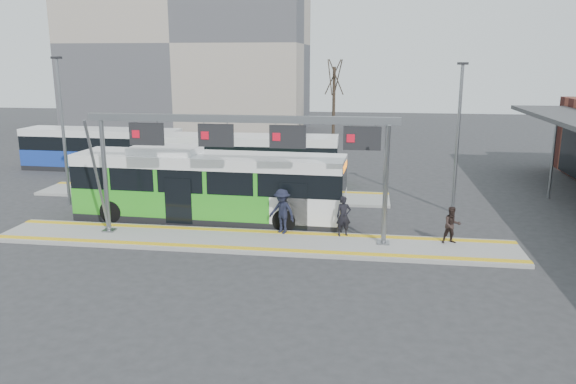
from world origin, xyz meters
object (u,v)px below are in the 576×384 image
(gantry, at_px, (243,141))
(hero_bus, at_px, (209,187))
(passenger_c, at_px, (282,211))
(passenger_b, at_px, (452,225))
(passenger_a, at_px, (344,216))

(gantry, bearing_deg, hero_bus, 129.47)
(gantry, distance_m, passenger_c, 3.60)
(passenger_b, xyz_separation_m, passenger_c, (-7.14, 0.37, 0.21))
(hero_bus, relative_size, passenger_b, 8.36)
(passenger_c, bearing_deg, hero_bus, 179.61)
(passenger_a, bearing_deg, hero_bus, 146.55)
(gantry, relative_size, passenger_b, 8.41)
(hero_bus, height_order, passenger_c, hero_bus)
(passenger_a, relative_size, passenger_b, 1.13)
(passenger_a, bearing_deg, gantry, 175.31)
(hero_bus, distance_m, passenger_b, 11.26)
(gantry, bearing_deg, passenger_c, 29.73)
(passenger_a, distance_m, passenger_b, 4.48)
(gantry, distance_m, passenger_b, 9.27)
(passenger_b, bearing_deg, hero_bus, 153.28)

